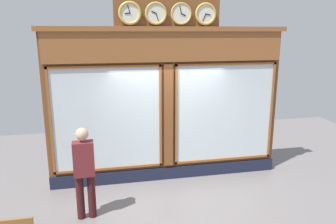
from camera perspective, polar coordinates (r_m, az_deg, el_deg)
name	(u,v)px	position (r m, az deg, el deg)	size (l,w,h in m)	color
shop_facade	(167,103)	(7.23, -0.20, 1.50)	(5.25, 0.42, 3.95)	brown
pedestrian	(84,169)	(6.00, -14.36, -9.65)	(0.37, 0.24, 1.69)	#3A1316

